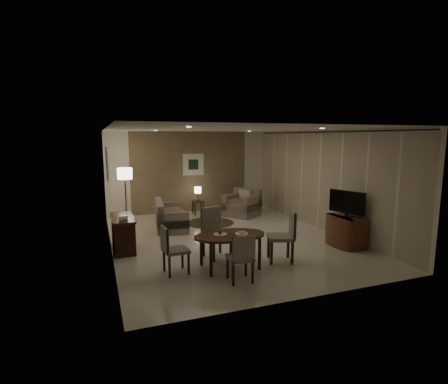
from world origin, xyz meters
name	(u,v)px	position (x,y,z in m)	size (l,w,h in m)	color
room_shell	(221,183)	(0.00, 0.40, 1.35)	(5.50, 7.00, 2.70)	beige
taupe_accent	(190,172)	(0.00, 3.48, 1.35)	(3.96, 0.03, 2.70)	#7A6C4C
curtain_wall	(319,182)	(2.68, 0.00, 1.32)	(0.08, 6.70, 2.58)	#C2AF97
curtain_rod	(321,132)	(2.68, 0.00, 2.64)	(0.03, 0.03, 6.80)	black
art_back_frame	(193,165)	(0.10, 3.46, 1.60)	(0.72, 0.03, 0.72)	silver
art_back_canvas	(193,165)	(0.10, 3.44, 1.60)	(0.34, 0.01, 0.34)	black
art_left_frame	(107,164)	(-2.72, 1.20, 1.85)	(0.03, 0.60, 0.80)	silver
art_left_canvas	(108,164)	(-2.71, 1.20, 1.85)	(0.01, 0.46, 0.64)	gray
downlight_nl	(189,127)	(-1.40, -1.80, 2.69)	(0.10, 0.10, 0.01)	white
downlight_nr	(322,128)	(1.40, -1.80, 2.69)	(0.10, 0.10, 0.01)	white
downlight_fl	(156,131)	(-1.40, 1.80, 2.69)	(0.10, 0.10, 0.01)	white
downlight_fr	(249,131)	(1.40, 1.80, 2.69)	(0.10, 0.10, 0.01)	white
console_desk	(123,233)	(-2.49, 0.00, 0.38)	(0.48, 1.20, 0.75)	#492A17
telephone	(123,218)	(-2.49, -0.30, 0.80)	(0.20, 0.14, 0.09)	white
tv_cabinet	(346,231)	(2.40, -1.50, 0.35)	(0.48, 0.90, 0.70)	#5D2E1C
flat_tv	(347,203)	(2.38, -1.50, 1.02)	(0.06, 0.88, 0.60)	black
dining_table	(230,251)	(-0.64, -1.85, 0.33)	(1.41, 0.88, 0.66)	#492A17
chair_near	(240,257)	(-0.71, -2.52, 0.44)	(0.42, 0.42, 0.87)	gray
chair_far	(217,233)	(-0.68, -1.21, 0.52)	(0.50, 0.50, 1.04)	gray
chair_left	(176,250)	(-1.68, -1.77, 0.45)	(0.44, 0.44, 0.90)	gray
chair_right	(280,236)	(0.46, -1.87, 0.52)	(0.50, 0.50, 1.04)	gray
plate_a	(220,234)	(-0.82, -1.80, 0.67)	(0.26, 0.26, 0.02)	white
plate_b	(241,234)	(-0.42, -1.90, 0.67)	(0.26, 0.26, 0.02)	white
fruit_apple	(220,232)	(-0.82, -1.80, 0.72)	(0.09, 0.09, 0.09)	#C61642
napkin	(241,233)	(-0.42, -1.90, 0.69)	(0.12, 0.08, 0.03)	white
round_rug	(210,223)	(0.11, 1.67, 0.01)	(1.39, 1.39, 0.01)	#3E3422
sofa	(171,214)	(-1.08, 1.52, 0.38)	(0.81, 1.62, 0.76)	gray
armchair	(242,203)	(1.35, 2.23, 0.43)	(0.97, 0.91, 0.86)	gray
side_table	(198,207)	(0.11, 2.97, 0.22)	(0.35, 0.35, 0.45)	black
table_lamp	(198,193)	(0.11, 2.97, 0.70)	(0.22, 0.22, 0.50)	#FFEAC1
floor_lamp	(126,197)	(-2.22, 2.35, 0.82)	(0.42, 0.42, 1.65)	#FFE5B7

